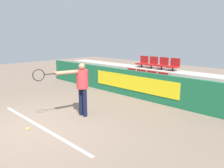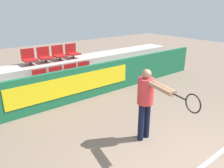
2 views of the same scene
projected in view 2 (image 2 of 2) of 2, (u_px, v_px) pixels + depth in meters
name	position (u px, v px, depth m)	size (l,w,h in m)	color
barrier_wall	(75.00, 85.00, 6.68)	(11.32, 0.14, 1.07)	#19603D
bleacher_tier_front	(68.00, 89.00, 7.18)	(10.92, 0.91, 0.50)	#ADA89E
bleacher_tier_middle	(55.00, 75.00, 7.77)	(10.92, 0.91, 1.00)	#ADA89E
stadium_chair_0	(42.00, 79.00, 6.64)	(0.43, 0.43, 0.51)	#333333
stadium_chair_1	(58.00, 76.00, 6.95)	(0.43, 0.43, 0.51)	#333333
stadium_chair_2	(72.00, 73.00, 7.26)	(0.43, 0.43, 0.51)	#333333
stadium_chair_3	(86.00, 70.00, 7.57)	(0.43, 0.43, 0.51)	#333333
stadium_chair_4	(29.00, 58.00, 7.15)	(0.43, 0.43, 0.51)	#333333
stadium_chair_5	(45.00, 56.00, 7.45)	(0.43, 0.43, 0.51)	#333333
stadium_chair_6	(59.00, 54.00, 7.76)	(0.43, 0.43, 0.51)	#333333
stadium_chair_7	(72.00, 52.00, 8.07)	(0.43, 0.43, 0.51)	#333333
tennis_player	(147.00, 98.00, 4.56)	(0.47, 1.57, 1.62)	black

